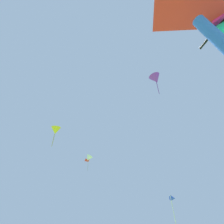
# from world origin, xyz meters

# --- Properties ---
(distant_kite_white_far_center) EXTENTS (1.40, 1.40, 2.35)m
(distant_kite_white_far_center) POSITION_xyz_m (4.60, 21.45, 8.40)
(distant_kite_white_far_center) COLOR white
(distant_kite_yellow_mid_left) EXTENTS (1.83, 1.90, 2.93)m
(distant_kite_yellow_mid_left) POSITION_xyz_m (-0.76, 20.22, 11.08)
(distant_kite_yellow_mid_left) COLOR yellow
(distant_kite_red_overhead_distant) EXTENTS (1.19, 1.17, 0.42)m
(distant_kite_red_overhead_distant) POSITION_xyz_m (7.05, 31.30, 11.53)
(distant_kite_red_overhead_distant) COLOR red
(distant_kite_purple_low_right) EXTENTS (1.84, 1.68, 2.81)m
(distant_kite_purple_low_right) POSITION_xyz_m (7.46, 8.25, 13.08)
(distant_kite_purple_low_right) COLOR purple
(marker_flag) EXTENTS (0.30, 0.24, 1.77)m
(marker_flag) POSITION_xyz_m (5.09, 6.79, 1.54)
(marker_flag) COLOR silver
(marker_flag) RESTS_ON ground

